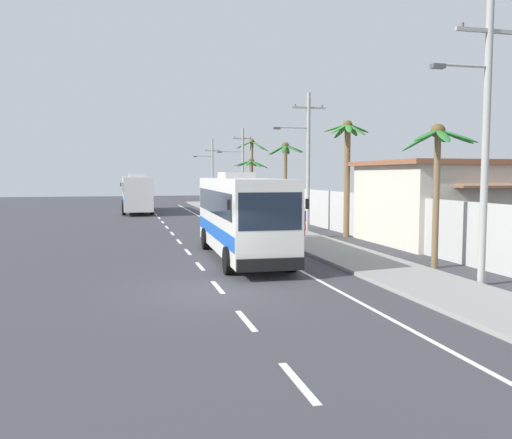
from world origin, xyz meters
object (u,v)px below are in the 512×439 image
object	(u,v)px
pedestrian_midwalk	(278,215)
utility_pole_far	(242,168)
coach_bus_far_lane	(136,192)
pedestrian_near_kerb	(303,221)
palm_fourth	(438,158)
roadside_building	(479,201)
coach_bus_foreground	(241,214)
utility_pole_distant	(212,169)
motorcycle_beside_bus	(239,223)
palm_farthest	(347,159)
palm_nearest	(252,158)
palm_third	(251,172)
utility_pole_nearest	(485,123)
utility_pole_mid	(307,157)
palm_second	(285,164)

from	to	relation	value
pedestrian_midwalk	utility_pole_far	distance (m)	17.68
coach_bus_far_lane	pedestrian_near_kerb	world-z (taller)	coach_bus_far_lane
palm_fourth	roadside_building	bearing A→B (deg)	44.43
coach_bus_foreground	utility_pole_distant	bearing A→B (deg)	82.33
motorcycle_beside_bus	palm_farthest	xyz separation A→B (m)	(5.76, -3.40, 3.96)
coach_bus_foreground	pedestrian_midwalk	world-z (taller)	coach_bus_foreground
palm_nearest	palm_third	world-z (taller)	palm_nearest
palm_farthest	roadside_building	world-z (taller)	palm_farthest
pedestrian_midwalk	palm_farthest	xyz separation A→B (m)	(2.77, -4.90, 3.63)
coach_bus_foreground	roadside_building	xyz separation A→B (m)	(13.90, 2.57, 0.25)
coach_bus_far_lane	pedestrian_midwalk	size ratio (longest dim) A/B	7.81
pedestrian_near_kerb	palm_nearest	size ratio (longest dim) A/B	0.23
coach_bus_far_lane	utility_pole_distant	xyz separation A→B (m)	(10.04, 15.72, 2.48)
motorcycle_beside_bus	pedestrian_midwalk	world-z (taller)	pedestrian_midwalk
palm_nearest	pedestrian_midwalk	bearing A→B (deg)	-98.50
palm_farthest	pedestrian_midwalk	bearing A→B (deg)	119.53
coach_bus_foreground	motorcycle_beside_bus	xyz separation A→B (m)	(2.03, 9.87, -1.34)
coach_bus_far_lane	utility_pole_distant	distance (m)	18.82
coach_bus_foreground	utility_pole_far	world-z (taller)	utility_pole_far
palm_nearest	palm_fourth	xyz separation A→B (m)	(-1.10, -35.73, -1.06)
utility_pole_far	palm_fourth	world-z (taller)	utility_pole_far
utility_pole_nearest	pedestrian_midwalk	bearing A→B (deg)	94.33
coach_bus_foreground	palm_fourth	size ratio (longest dim) A/B	1.93
pedestrian_near_kerb	utility_pole_nearest	bearing A→B (deg)	-27.87
pedestrian_near_kerb	palm_fourth	world-z (taller)	palm_fourth
pedestrian_midwalk	utility_pole_far	bearing A→B (deg)	43.63
pedestrian_near_kerb	utility_pole_nearest	xyz separation A→B (m)	(1.37, -14.12, 4.34)
utility_pole_nearest	palm_fourth	bearing A→B (deg)	82.27
utility_pole_mid	roadside_building	distance (m)	11.02
pedestrian_midwalk	palm_fourth	bearing A→B (deg)	-125.10
coach_bus_foreground	roadside_building	distance (m)	14.14
coach_bus_far_lane	roadside_building	bearing A→B (deg)	-58.30
pedestrian_midwalk	palm_nearest	distance (m)	20.77
coach_bus_far_lane	palm_second	world-z (taller)	palm_second
coach_bus_far_lane	pedestrian_near_kerb	xyz separation A→B (m)	(8.82, -24.66, -0.95)
utility_pole_distant	pedestrian_near_kerb	bearing A→B (deg)	-91.74
pedestrian_near_kerb	palm_fourth	size ratio (longest dim) A/B	0.29
coach_bus_foreground	utility_pole_mid	size ratio (longest dim) A/B	1.21
pedestrian_midwalk	utility_pole_nearest	xyz separation A→B (m)	(1.44, -19.04, 4.38)
pedestrian_near_kerb	palm_fourth	xyz separation A→B (m)	(1.83, -10.74, 3.32)
utility_pole_nearest	coach_bus_foreground	bearing A→B (deg)	130.11
utility_pole_mid	utility_pole_nearest	bearing A→B (deg)	-90.81
pedestrian_midwalk	utility_pole_nearest	world-z (taller)	utility_pole_nearest
utility_pole_nearest	utility_pole_distant	size ratio (longest dim) A/B	1.22
motorcycle_beside_bus	utility_pole_distant	bearing A→B (deg)	83.40
coach_bus_far_lane	utility_pole_far	xyz separation A→B (m)	(10.06, -2.45, 2.43)
motorcycle_beside_bus	palm_third	bearing A→B (deg)	73.96
palm_second	coach_bus_far_lane	bearing A→B (deg)	126.95
coach_bus_far_lane	palm_farthest	world-z (taller)	palm_farthest
coach_bus_far_lane	palm_nearest	distance (m)	12.25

